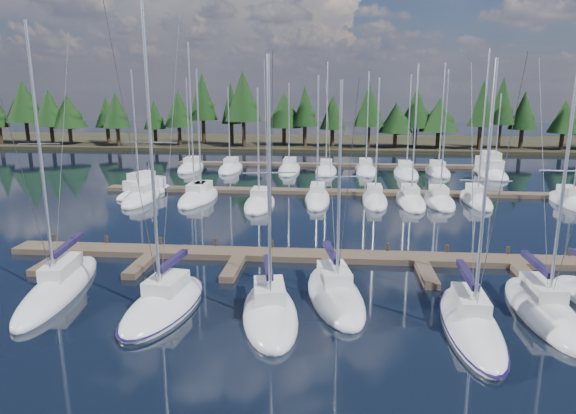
# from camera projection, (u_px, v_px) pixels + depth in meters

# --- Properties ---
(ground) EXTENTS (260.00, 260.00, 0.00)m
(ground) POSITION_uv_depth(u_px,v_px,m) (330.00, 216.00, 46.32)
(ground) COLOR black
(ground) RESTS_ON ground
(far_shore) EXTENTS (220.00, 30.00, 0.60)m
(far_shore) POSITION_uv_depth(u_px,v_px,m) (333.00, 143.00, 104.44)
(far_shore) COLOR #2A2717
(far_shore) RESTS_ON ground
(main_dock) EXTENTS (44.00, 6.13, 0.90)m
(main_dock) POSITION_uv_depth(u_px,v_px,m) (329.00, 259.00, 34.01)
(main_dock) COLOR brown
(main_dock) RESTS_ON ground
(back_docks) EXTENTS (50.00, 21.80, 0.40)m
(back_docks) POSITION_uv_depth(u_px,v_px,m) (332.00, 177.00, 65.27)
(back_docks) COLOR brown
(back_docks) RESTS_ON ground
(front_sailboat_0) EXTENTS (3.68, 10.81, 15.38)m
(front_sailboat_0) POSITION_uv_depth(u_px,v_px,m) (60.00, 287.00, 29.04)
(front_sailboat_0) COLOR silver
(front_sailboat_0) RESTS_ON ground
(front_sailboat_1) EXTENTS (4.04, 8.38, 15.93)m
(front_sailboat_1) POSITION_uv_depth(u_px,v_px,m) (164.00, 304.00, 26.72)
(front_sailboat_1) COLOR silver
(front_sailboat_1) RESTS_ON ground
(front_sailboat_2) EXTENTS (4.07, 8.13, 13.56)m
(front_sailboat_2) POSITION_uv_depth(u_px,v_px,m) (270.00, 313.00, 25.74)
(front_sailboat_2) COLOR silver
(front_sailboat_2) RESTS_ON ground
(front_sailboat_3) EXTENTS (4.30, 8.76, 12.49)m
(front_sailboat_3) POSITION_uv_depth(u_px,v_px,m) (335.00, 294.00, 28.07)
(front_sailboat_3) COLOR silver
(front_sailboat_3) RESTS_ON ground
(front_sailboat_4) EXTENTS (2.85, 9.46, 13.33)m
(front_sailboat_4) POSITION_uv_depth(u_px,v_px,m) (471.00, 324.00, 24.52)
(front_sailboat_4) COLOR silver
(front_sailboat_4) RESTS_ON ground
(front_sailboat_5) EXTENTS (2.61, 8.90, 13.66)m
(front_sailboat_5) POSITION_uv_depth(u_px,v_px,m) (544.00, 310.00, 26.04)
(front_sailboat_5) COLOR silver
(front_sailboat_5) RESTS_ON ground
(back_sailboat_rows) EXTENTS (46.27, 31.31, 16.35)m
(back_sailboat_rows) POSITION_uv_depth(u_px,v_px,m) (339.00, 183.00, 60.59)
(back_sailboat_rows) COLOR silver
(back_sailboat_rows) RESTS_ON ground
(motor_yacht_left) EXTENTS (5.57, 8.54, 4.05)m
(motor_yacht_left) POSITION_uv_depth(u_px,v_px,m) (145.00, 190.00, 55.56)
(motor_yacht_left) COLOR silver
(motor_yacht_left) RESTS_ON ground
(motor_yacht_right) EXTENTS (3.77, 10.17, 5.03)m
(motor_yacht_right) POSITION_uv_depth(u_px,v_px,m) (489.00, 170.00, 68.48)
(motor_yacht_right) COLOR silver
(motor_yacht_right) RESTS_ON ground
(tree_line) EXTENTS (186.95, 11.51, 13.77)m
(tree_line) POSITION_uv_depth(u_px,v_px,m) (330.00, 110.00, 93.38)
(tree_line) COLOR black
(tree_line) RESTS_ON far_shore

